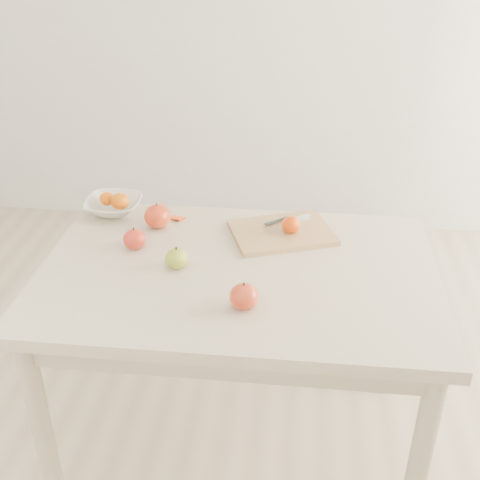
# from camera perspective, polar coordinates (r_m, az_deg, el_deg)

# --- Properties ---
(ground) EXTENTS (3.50, 3.50, 0.00)m
(ground) POSITION_cam_1_polar(r_m,az_deg,el_deg) (2.30, -0.14, -18.69)
(ground) COLOR #C6B293
(ground) RESTS_ON ground
(table) EXTENTS (1.20, 0.80, 0.75)m
(table) POSITION_cam_1_polar(r_m,az_deg,el_deg) (1.87, -0.17, -5.26)
(table) COLOR beige
(table) RESTS_ON ground
(cutting_board) EXTENTS (0.38, 0.33, 0.02)m
(cutting_board) POSITION_cam_1_polar(r_m,az_deg,el_deg) (1.99, 3.98, 0.72)
(cutting_board) COLOR tan
(cutting_board) RESTS_ON table
(board_tangerine) EXTENTS (0.06, 0.06, 0.05)m
(board_tangerine) POSITION_cam_1_polar(r_m,az_deg,el_deg) (1.97, 4.87, 1.46)
(board_tangerine) COLOR #CF3807
(board_tangerine) RESTS_ON cutting_board
(fruit_bowl) EXTENTS (0.20, 0.20, 0.05)m
(fruit_bowl) POSITION_cam_1_polar(r_m,az_deg,el_deg) (2.18, -11.90, 3.23)
(fruit_bowl) COLOR white
(fruit_bowl) RESTS_ON table
(bowl_tangerine_near) EXTENTS (0.05, 0.05, 0.05)m
(bowl_tangerine_near) POSITION_cam_1_polar(r_m,az_deg,el_deg) (2.19, -12.50, 3.84)
(bowl_tangerine_near) COLOR #DC5A07
(bowl_tangerine_near) RESTS_ON fruit_bowl
(bowl_tangerine_far) EXTENTS (0.07, 0.07, 0.06)m
(bowl_tangerine_far) POSITION_cam_1_polar(r_m,az_deg,el_deg) (2.15, -11.31, 3.62)
(bowl_tangerine_far) COLOR orange
(bowl_tangerine_far) RESTS_ON fruit_bowl
(orange_peel_a) EXTENTS (0.07, 0.07, 0.01)m
(orange_peel_a) POSITION_cam_1_polar(r_m,az_deg,el_deg) (2.17, -7.76, 2.84)
(orange_peel_a) COLOR #DE5D0F
(orange_peel_a) RESTS_ON table
(orange_peel_b) EXTENTS (0.05, 0.05, 0.01)m
(orange_peel_b) POSITION_cam_1_polar(r_m,az_deg,el_deg) (2.10, -5.95, 2.03)
(orange_peel_b) COLOR #DA4A0F
(orange_peel_b) RESTS_ON table
(paring_knife) EXTENTS (0.16, 0.09, 0.01)m
(paring_knife) POSITION_cam_1_polar(r_m,az_deg,el_deg) (2.05, 5.39, 1.99)
(paring_knife) COLOR silver
(paring_knife) RESTS_ON cutting_board
(apple_green) EXTENTS (0.07, 0.07, 0.06)m
(apple_green) POSITION_cam_1_polar(r_m,az_deg,el_deg) (1.81, -6.02, -1.75)
(apple_green) COLOR olive
(apple_green) RESTS_ON table
(apple_red_c) EXTENTS (0.08, 0.08, 0.07)m
(apple_red_c) POSITION_cam_1_polar(r_m,az_deg,el_deg) (1.63, 0.37, -5.38)
(apple_red_c) COLOR maroon
(apple_red_c) RESTS_ON table
(apple_red_b) EXTENTS (0.07, 0.07, 0.07)m
(apple_red_b) POSITION_cam_1_polar(r_m,az_deg,el_deg) (1.93, -9.97, 0.08)
(apple_red_b) COLOR maroon
(apple_red_b) RESTS_ON table
(apple_red_a) EXTENTS (0.09, 0.09, 0.08)m
(apple_red_a) POSITION_cam_1_polar(r_m,az_deg,el_deg) (2.04, -7.84, 2.24)
(apple_red_a) COLOR #9F0709
(apple_red_a) RESTS_ON table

